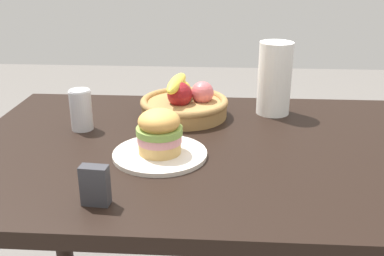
% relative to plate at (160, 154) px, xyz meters
% --- Properties ---
extents(dining_table, '(1.40, 0.90, 0.75)m').
position_rel_plate_xyz_m(dining_table, '(0.14, 0.08, -0.11)').
color(dining_table, black).
rests_on(dining_table, ground_plane).
extents(plate, '(0.25, 0.25, 0.01)m').
position_rel_plate_xyz_m(plate, '(0.00, 0.00, 0.00)').
color(plate, silver).
rests_on(plate, dining_table).
extents(sandwich, '(0.12, 0.12, 0.12)m').
position_rel_plate_xyz_m(sandwich, '(0.00, -0.00, 0.07)').
color(sandwich, '#DBAD60').
rests_on(sandwich, plate).
extents(soda_can, '(0.07, 0.07, 0.13)m').
position_rel_plate_xyz_m(soda_can, '(-0.26, 0.18, 0.06)').
color(soda_can, silver).
rests_on(soda_can, dining_table).
extents(fruit_basket, '(0.29, 0.29, 0.13)m').
position_rel_plate_xyz_m(fruit_basket, '(0.04, 0.32, 0.04)').
color(fruit_basket, '#9E7542').
rests_on(fruit_basket, dining_table).
extents(paper_towel_roll, '(0.11, 0.11, 0.24)m').
position_rel_plate_xyz_m(paper_towel_roll, '(0.33, 0.37, 0.11)').
color(paper_towel_roll, white).
rests_on(paper_towel_roll, dining_table).
extents(napkin_holder, '(0.06, 0.04, 0.09)m').
position_rel_plate_xyz_m(napkin_holder, '(-0.11, -0.25, 0.04)').
color(napkin_holder, '#333338').
rests_on(napkin_holder, dining_table).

